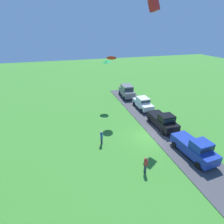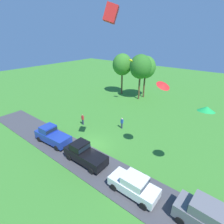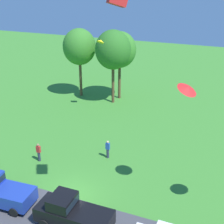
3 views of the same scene
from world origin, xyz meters
TOP-DOWN VIEW (x-y plane):
  - ground_plane at (0.00, 0.00)m, footprint 120.00×120.00m
  - pavement_strip at (0.00, -2.41)m, footprint 36.00×4.40m
  - car_pickup_mid_row at (-4.53, -2.63)m, footprint 5.12×2.32m
  - car_pickup_near_entrance at (1.43, -2.62)m, footprint 5.03×2.10m
  - car_sedan_far_end at (7.87, -2.84)m, footprint 4.40×1.95m
  - car_suv_by_flagpole at (13.63, -2.25)m, footprint 4.69×2.24m
  - person_watching_sky at (-5.07, 3.15)m, footprint 0.36×0.24m
  - person_on_lawn at (0.31, 5.93)m, footprint 0.36×0.24m
  - kite_delta_over_trees at (11.21, 2.23)m, footprint 1.66×1.69m
  - kite_box_mid_center at (4.03, -1.18)m, footprint 1.40×1.43m
  - kite_delta_high_right at (7.19, 2.69)m, footprint 1.68×1.70m

SIDE VIEW (x-z plane):
  - ground_plane at x=0.00m, z-range 0.00..0.00m
  - pavement_strip at x=0.00m, z-range 0.00..0.06m
  - person_watching_sky at x=-5.07m, z-range 0.02..1.73m
  - person_on_lawn at x=0.31m, z-range 0.02..1.73m
  - car_sedan_far_end at x=7.87m, z-range 0.12..1.96m
  - car_pickup_mid_row at x=-4.53m, z-range 0.04..2.18m
  - car_pickup_near_entrance at x=1.43m, z-range 0.04..2.18m
  - car_suv_by_flagpole at x=13.63m, z-range 0.16..2.44m
  - kite_delta_over_trees at x=11.21m, z-range 7.04..7.60m
  - kite_delta_high_right at x=7.19m, z-range 8.11..8.96m
  - kite_box_mid_center at x=4.03m, z-range 13.52..14.99m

